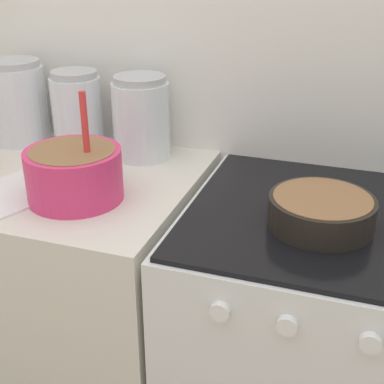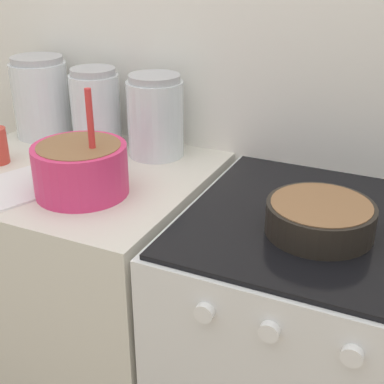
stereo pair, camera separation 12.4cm
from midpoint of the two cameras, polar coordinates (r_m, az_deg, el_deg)
name	(u,v)px [view 1 (the left image)]	position (r m, az deg, el deg)	size (l,w,h in m)	color
wall_back	(225,45)	(1.56, 1.23, 15.43)	(4.54, 0.05, 2.40)	white
countertop_cabinet	(73,308)	(1.73, -14.66, -11.90)	(0.74, 0.63, 0.89)	silver
stove	(326,365)	(1.52, 11.72, -17.69)	(0.75, 0.65, 0.89)	silver
mixing_bowl	(74,171)	(1.34, -15.07, 2.11)	(0.23, 0.23, 0.27)	#E0336B
baking_pan	(321,211)	(1.20, 10.78, -2.05)	(0.23, 0.23, 0.07)	black
storage_jar_left	(19,108)	(1.78, -19.95, 8.44)	(0.18, 0.18, 0.26)	silver
storage_jar_middle	(78,116)	(1.66, -14.20, 7.81)	(0.15, 0.15, 0.24)	silver
storage_jar_right	(141,123)	(1.57, -7.71, 7.27)	(0.16, 0.16, 0.24)	silver
recipe_page	(14,193)	(1.44, -20.88, -0.11)	(0.28, 0.30, 0.01)	white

